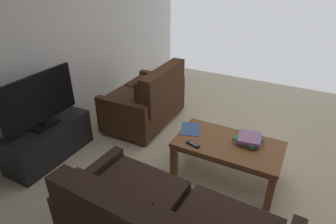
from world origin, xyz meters
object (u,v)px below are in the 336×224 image
object	(u,v)px
tv_stand	(49,141)
tv_remote	(193,144)
coffee_table	(228,148)
flat_tv	(39,100)
loveseat_near	(148,100)
book_stack	(249,139)
loose_magazine	(190,129)

from	to	relation	value
tv_stand	tv_remote	world-z (taller)	tv_remote
coffee_table	tv_remote	distance (m)	0.40
flat_tv	tv_remote	distance (m)	1.81
loveseat_near	book_stack	xyz separation A→B (m)	(-1.59, 0.52, 0.13)
loveseat_near	flat_tv	world-z (taller)	flat_tv
tv_remote	loose_magazine	world-z (taller)	tv_remote
loveseat_near	coffee_table	size ratio (longest dim) A/B	1.09
book_stack	loose_magazine	bearing A→B (deg)	4.12
book_stack	tv_stand	bearing A→B (deg)	19.14
coffee_table	flat_tv	distance (m)	2.19
flat_tv	tv_remote	xyz separation A→B (m)	(-1.73, -0.45, -0.32)
coffee_table	flat_tv	world-z (taller)	flat_tv
loveseat_near	flat_tv	distance (m)	1.50
tv_stand	flat_tv	world-z (taller)	flat_tv
coffee_table	loveseat_near	bearing A→B (deg)	-24.16
tv_stand	flat_tv	xyz separation A→B (m)	(-0.00, -0.00, 0.56)
flat_tv	book_stack	size ratio (longest dim) A/B	3.26
coffee_table	book_stack	bearing A→B (deg)	-149.19
tv_stand	loose_magazine	world-z (taller)	loose_magazine
flat_tv	tv_remote	size ratio (longest dim) A/B	5.99
flat_tv	tv_remote	bearing A→B (deg)	-165.52
loveseat_near	tv_remote	world-z (taller)	loveseat_near
flat_tv	book_stack	bearing A→B (deg)	-160.86
tv_stand	book_stack	world-z (taller)	book_stack
loveseat_near	tv_remote	size ratio (longest dim) A/B	7.45
loveseat_near	tv_stand	size ratio (longest dim) A/B	1.16
book_stack	loveseat_near	bearing A→B (deg)	-18.22
loveseat_near	tv_remote	bearing A→B (deg)	141.99
tv_stand	book_stack	distance (m)	2.37
coffee_table	tv_remote	xyz separation A→B (m)	(0.32, 0.22, 0.08)
tv_stand	loose_magazine	xyz separation A→B (m)	(-1.57, -0.73, 0.24)
coffee_table	tv_stand	world-z (taller)	same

